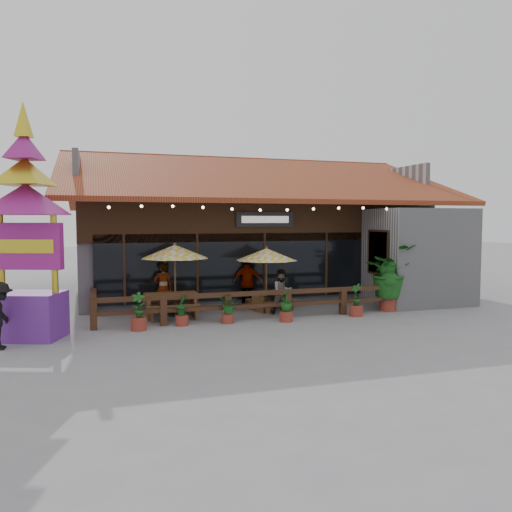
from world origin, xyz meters
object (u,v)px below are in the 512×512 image
object	(u,v)px
umbrella_left	(175,252)
picnic_table_right	(271,298)
picnic_table_left	(171,301)
tropical_plant	(389,273)
pedestrian	(0,316)
umbrella_right	(266,255)
thai_sign_tower	(26,206)

from	to	relation	value
umbrella_left	picnic_table_right	bearing A→B (deg)	0.96
umbrella_left	picnic_table_left	world-z (taller)	umbrella_left
picnic_table_left	umbrella_left	bearing A→B (deg)	56.57
tropical_plant	pedestrian	world-z (taller)	tropical_plant
umbrella_left	umbrella_right	size ratio (longest dim) A/B	1.06
picnic_table_right	umbrella_left	bearing A→B (deg)	-179.04
tropical_plant	thai_sign_tower	bearing A→B (deg)	-176.28
picnic_table_left	thai_sign_tower	distance (m)	5.31
umbrella_right	picnic_table_left	xyz separation A→B (m)	(-3.28, -0.00, -1.44)
umbrella_right	pedestrian	xyz separation A→B (m)	(-7.82, -2.74, -1.16)
umbrella_right	pedestrian	bearing A→B (deg)	-160.70
picnic_table_left	tropical_plant	size ratio (longest dim) A/B	0.73
umbrella_left	pedestrian	world-z (taller)	umbrella_left
thai_sign_tower	pedestrian	size ratio (longest dim) A/B	4.05
picnic_table_left	pedestrian	world-z (taller)	pedestrian
umbrella_right	umbrella_left	bearing A→B (deg)	175.03
tropical_plant	pedestrian	size ratio (longest dim) A/B	1.40
umbrella_left	thai_sign_tower	xyz separation A→B (m)	(-4.19, -2.02, 1.42)
tropical_plant	pedestrian	bearing A→B (deg)	-171.80
umbrella_right	pedestrian	world-z (taller)	umbrella_right
pedestrian	umbrella_left	bearing A→B (deg)	-54.70
umbrella_right	thai_sign_tower	distance (m)	7.65
umbrella_left	tropical_plant	distance (m)	7.43
umbrella_left	picnic_table_right	world-z (taller)	umbrella_left
picnic_table_left	picnic_table_right	xyz separation A→B (m)	(3.55, 0.33, -0.10)
picnic_table_right	tropical_plant	world-z (taller)	tropical_plant
tropical_plant	picnic_table_left	bearing A→B (deg)	172.33
umbrella_right	picnic_table_right	distance (m)	1.60
umbrella_right	tropical_plant	size ratio (longest dim) A/B	1.12
picnic_table_right	tropical_plant	xyz separation A→B (m)	(3.90, -1.34, 0.89)
picnic_table_right	thai_sign_tower	xyz separation A→B (m)	(-7.56, -2.08, 3.10)
umbrella_right	picnic_table_right	world-z (taller)	umbrella_right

